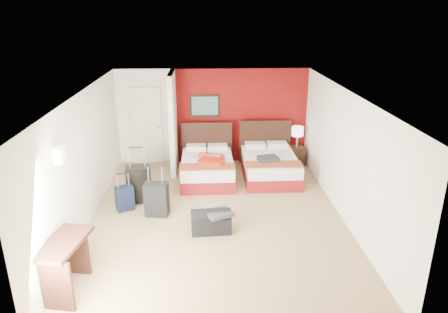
{
  "coord_description": "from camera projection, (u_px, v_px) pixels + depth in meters",
  "views": [
    {
      "loc": [
        -0.2,
        -7.37,
        3.97
      ],
      "look_at": [
        0.19,
        0.8,
        1.0
      ],
      "focal_mm": 33.06,
      "sensor_mm": 36.0,
      "label": 1
    }
  ],
  "objects": [
    {
      "name": "bed_left",
      "position": [
        207.0,
        169.0,
        9.98
      ],
      "size": [
        1.25,
        1.79,
        0.53
      ],
      "primitive_type": "cube",
      "rotation": [
        0.0,
        0.0,
        0.0
      ],
      "color": "silver",
      "rests_on": "ground"
    },
    {
      "name": "jacket_bundle",
      "position": [
        268.0,
        159.0,
        9.71
      ],
      "size": [
        0.52,
        0.45,
        0.11
      ],
      "primitive_type": "cube",
      "rotation": [
        0.0,
        0.0,
        0.21
      ],
      "color": "#313136",
      "rests_on": "bed_right"
    },
    {
      "name": "suitcase_navy",
      "position": [
        125.0,
        199.0,
        8.48
      ],
      "size": [
        0.42,
        0.34,
        0.5
      ],
      "primitive_type": "cube",
      "rotation": [
        0.0,
        0.0,
        0.41
      ],
      "color": "black",
      "rests_on": "ground"
    },
    {
      "name": "jacket_draped",
      "position": [
        219.0,
        213.0,
        7.57
      ],
      "size": [
        0.59,
        0.55,
        0.06
      ],
      "primitive_type": "cube",
      "rotation": [
        0.0,
        0.0,
        0.45
      ],
      "color": "#36373B",
      "rests_on": "duffel_bag"
    },
    {
      "name": "red_accent_panel",
      "position": [
        241.0,
        116.0,
        10.92
      ],
      "size": [
        3.5,
        0.04,
        2.5
      ],
      "primitive_type": "cube",
      "color": "maroon",
      "rests_on": "ground"
    },
    {
      "name": "entry_door",
      "position": [
        146.0,
        126.0,
        10.86
      ],
      "size": [
        0.82,
        0.06,
        2.05
      ],
      "primitive_type": "cube",
      "color": "silver",
      "rests_on": "ground"
    },
    {
      "name": "partition_wall",
      "position": [
        173.0,
        123.0,
        10.26
      ],
      "size": [
        0.12,
        1.2,
        2.5
      ],
      "primitive_type": "cube",
      "color": "silver",
      "rests_on": "ground"
    },
    {
      "name": "duffel_bag",
      "position": [
        211.0,
        222.0,
        7.69
      ],
      "size": [
        0.76,
        0.44,
        0.37
      ],
      "primitive_type": "cube",
      "rotation": [
        0.0,
        0.0,
        0.06
      ],
      "color": "black",
      "rests_on": "ground"
    },
    {
      "name": "bed_right",
      "position": [
        270.0,
        167.0,
        10.1
      ],
      "size": [
        1.29,
        1.83,
        0.55
      ],
      "primitive_type": "cube",
      "rotation": [
        0.0,
        0.0,
        -0.0
      ],
      "color": "white",
      "rests_on": "ground"
    },
    {
      "name": "suitcase_black",
      "position": [
        139.0,
        185.0,
        8.8
      ],
      "size": [
        0.56,
        0.4,
        0.78
      ],
      "primitive_type": "cube",
      "rotation": [
        0.0,
        0.0,
        0.15
      ],
      "color": "black",
      "rests_on": "ground"
    },
    {
      "name": "room_walls",
      "position": [
        151.0,
        137.0,
        9.12
      ],
      "size": [
        5.02,
        6.52,
        2.5
      ],
      "color": "white",
      "rests_on": "ground"
    },
    {
      "name": "suitcase_charcoal",
      "position": [
        157.0,
        200.0,
        8.23
      ],
      "size": [
        0.5,
        0.35,
        0.68
      ],
      "primitive_type": "cube",
      "rotation": [
        0.0,
        0.0,
        -0.15
      ],
      "color": "black",
      "rests_on": "ground"
    },
    {
      "name": "nightstand",
      "position": [
        296.0,
        156.0,
        10.89
      ],
      "size": [
        0.42,
        0.42,
        0.52
      ],
      "primitive_type": "cube",
      "rotation": [
        0.0,
        0.0,
        0.12
      ],
      "color": "#311D10",
      "rests_on": "ground"
    },
    {
      "name": "red_suitcase_open",
      "position": [
        211.0,
        158.0,
        9.79
      ],
      "size": [
        0.79,
        0.92,
        0.1
      ],
      "primitive_type": "cube",
      "rotation": [
        0.0,
        0.0,
        -0.33
      ],
      "color": "#AD1E0E",
      "rests_on": "bed_left"
    },
    {
      "name": "table_lamp",
      "position": [
        297.0,
        137.0,
        10.71
      ],
      "size": [
        0.38,
        0.38,
        0.54
      ],
      "primitive_type": "cylinder",
      "rotation": [
        0.0,
        0.0,
        0.32
      ],
      "color": "white",
      "rests_on": "nightstand"
    },
    {
      "name": "desk",
      "position": [
        66.0,
        266.0,
        6.0
      ],
      "size": [
        0.68,
        1.08,
        0.84
      ],
      "primitive_type": "cube",
      "rotation": [
        0.0,
        0.0,
        -0.19
      ],
      "color": "#321610",
      "rests_on": "ground"
    },
    {
      "name": "ground",
      "position": [
        217.0,
        217.0,
        8.28
      ],
      "size": [
        6.5,
        6.5,
        0.0
      ],
      "primitive_type": "plane",
      "color": "tan",
      "rests_on": "ground"
    }
  ]
}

